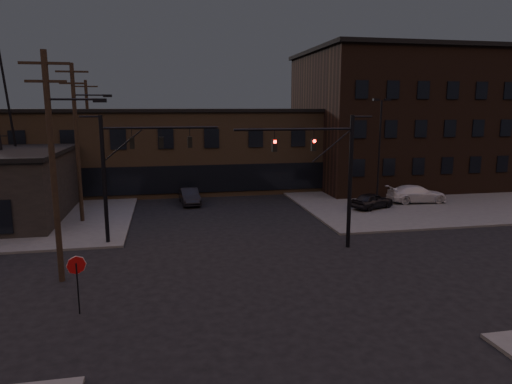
# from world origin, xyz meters

# --- Properties ---
(ground) EXTENTS (140.00, 140.00, 0.00)m
(ground) POSITION_xyz_m (0.00, 0.00, 0.00)
(ground) COLOR black
(ground) RESTS_ON ground
(sidewalk_ne) EXTENTS (30.00, 30.00, 0.15)m
(sidewalk_ne) POSITION_xyz_m (22.00, 22.00, 0.07)
(sidewalk_ne) COLOR #474744
(sidewalk_ne) RESTS_ON ground
(building_row) EXTENTS (40.00, 12.00, 8.00)m
(building_row) POSITION_xyz_m (0.00, 28.00, 4.00)
(building_row) COLOR #503E2A
(building_row) RESTS_ON ground
(building_right) EXTENTS (22.00, 16.00, 14.00)m
(building_right) POSITION_xyz_m (22.00, 26.00, 7.00)
(building_right) COLOR black
(building_right) RESTS_ON ground
(traffic_signal_near) EXTENTS (7.12, 0.24, 8.00)m
(traffic_signal_near) POSITION_xyz_m (5.36, 4.50, 4.93)
(traffic_signal_near) COLOR black
(traffic_signal_near) RESTS_ON ground
(traffic_signal_far) EXTENTS (7.12, 0.24, 8.00)m
(traffic_signal_far) POSITION_xyz_m (-6.72, 8.00, 5.01)
(traffic_signal_far) COLOR black
(traffic_signal_far) RESTS_ON ground
(stop_sign) EXTENTS (0.72, 0.33, 2.48)m
(stop_sign) POSITION_xyz_m (-8.00, -1.99, 1.84)
(stop_sign) COLOR black
(stop_sign) RESTS_ON ground
(utility_pole_near) EXTENTS (3.70, 0.28, 11.00)m
(utility_pole_near) POSITION_xyz_m (-9.43, 2.00, 5.87)
(utility_pole_near) COLOR black
(utility_pole_near) RESTS_ON ground
(utility_pole_mid) EXTENTS (3.70, 0.28, 11.50)m
(utility_pole_mid) POSITION_xyz_m (-10.44, 14.00, 6.13)
(utility_pole_mid) COLOR black
(utility_pole_mid) RESTS_ON ground
(utility_pole_far) EXTENTS (2.20, 0.28, 11.00)m
(utility_pole_far) POSITION_xyz_m (-11.50, 26.00, 5.78)
(utility_pole_far) COLOR black
(utility_pole_far) RESTS_ON ground
(lot_light_a) EXTENTS (1.50, 0.28, 9.14)m
(lot_light_a) POSITION_xyz_m (13.00, 14.00, 5.51)
(lot_light_a) COLOR black
(lot_light_a) RESTS_ON ground
(lot_light_b) EXTENTS (1.50, 0.28, 9.14)m
(lot_light_b) POSITION_xyz_m (19.00, 19.00, 5.51)
(lot_light_b) COLOR black
(lot_light_b) RESTS_ON ground
(parked_car_lot_a) EXTENTS (4.20, 3.00, 1.33)m
(parked_car_lot_a) POSITION_xyz_m (12.48, 13.74, 0.81)
(parked_car_lot_a) COLOR black
(parked_car_lot_a) RESTS_ON sidewalk_ne
(parked_car_lot_b) EXTENTS (5.32, 2.42, 1.51)m
(parked_car_lot_b) POSITION_xyz_m (17.42, 15.32, 0.91)
(parked_car_lot_b) COLOR silver
(parked_car_lot_b) RESTS_ON sidewalk_ne
(car_crossing) EXTENTS (1.83, 4.41, 1.42)m
(car_crossing) POSITION_xyz_m (-2.32, 19.19, 0.71)
(car_crossing) COLOR black
(car_crossing) RESTS_ON ground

